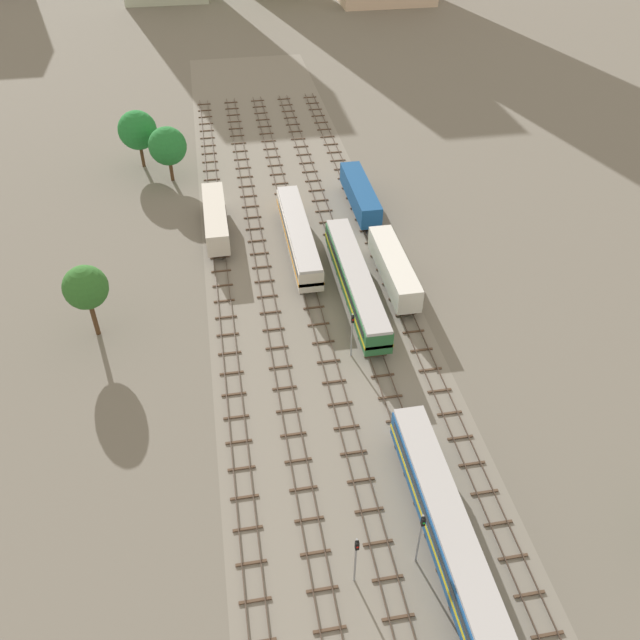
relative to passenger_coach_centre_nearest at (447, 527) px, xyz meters
The scene contains 19 objects.
ground_plane 32.14m from the passenger_coach_centre_nearest, 98.89° to the left, with size 480.00×480.00×0.00m, color slate.
ballast_bed 32.14m from the passenger_coach_centre_nearest, 98.89° to the left, with size 23.80×176.00×0.01m, color gray.
track_far_left 35.95m from the passenger_coach_centre_nearest, 114.46° to the left, with size 2.40×126.00×0.29m.
track_left 34.20m from the passenger_coach_centre_nearest, 106.87° to the left, with size 2.40×126.00×0.29m.
track_centre_left 33.11m from the passenger_coach_centre_nearest, 98.62° to the left, with size 2.40×126.00×0.29m.
track_centre 32.74m from the passenger_coach_centre_nearest, 90.00° to the left, with size 2.40×126.00×0.29m.
track_centre_right 33.11m from the passenger_coach_centre_nearest, 81.38° to the left, with size 2.40×126.00×0.29m.
passenger_coach_centre_nearest is the anchor object (origin of this frame).
passenger_coach_centre_near 32.02m from the passenger_coach_centre_nearest, 90.00° to the left, with size 2.96×22.00×3.80m.
freight_boxcar_centre_right_mid 34.29m from the passenger_coach_centre_nearest, 81.69° to the left, with size 2.87×14.00×3.60m.
diesel_railcar_centre_left_midfar 42.85m from the passenger_coach_centre_nearest, 96.63° to the left, with size 2.96×20.50×3.80m.
freight_boxcar_far_left_far 50.96m from the passenger_coach_centre_nearest, 106.93° to the left, with size 2.87×14.00×3.60m.
freight_boxcar_centre_right_farther 51.93m from the passenger_coach_centre_nearest, 84.52° to the left, with size 2.87×14.00×3.60m.
signal_post_nearest 7.64m from the passenger_coach_centre_nearest, 167.95° to the right, with size 0.28×0.47×5.47m.
signal_post_near 2.84m from the passenger_coach_centre_nearest, 161.30° to the right, with size 0.28×0.47×5.92m.
signal_post_mid 22.80m from the passenger_coach_centre_nearest, 96.24° to the left, with size 0.28×0.47×5.50m.
lineside_tree_0 42.18m from the passenger_coach_centre_nearest, 132.80° to the left, with size 4.62×4.62×8.50m.
lineside_tree_1 74.92m from the passenger_coach_centre_nearest, 109.47° to the left, with size 5.77×5.77×8.71m.
lineside_tree_2 68.38m from the passenger_coach_centre_nearest, 107.53° to the left, with size 5.50×5.50×8.15m.
Camera 1 is at (-9.36, -1.52, 45.90)m, focal length 36.69 mm.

